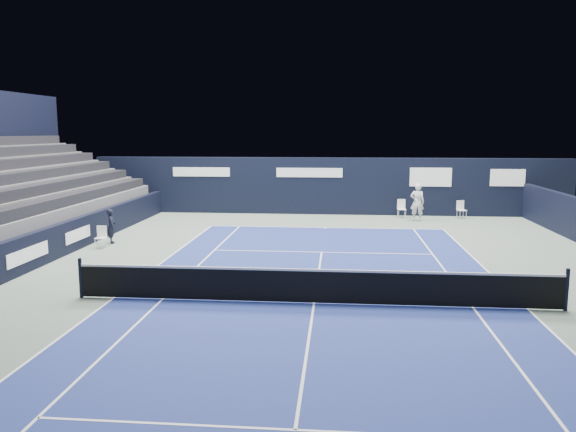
% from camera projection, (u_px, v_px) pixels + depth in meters
% --- Properties ---
extents(ground, '(48.00, 48.00, 0.00)m').
position_uv_depth(ground, '(317.00, 284.00, 16.82)').
color(ground, '#596A5E').
rests_on(ground, ground).
extents(court_surface, '(10.97, 23.77, 0.01)m').
position_uv_depth(court_surface, '(314.00, 304.00, 14.85)').
color(court_surface, navy).
rests_on(court_surface, ground).
extents(folding_chair_back_a, '(0.45, 0.44, 0.97)m').
position_uv_depth(folding_chair_back_a, '(401.00, 207.00, 29.70)').
color(folding_chair_back_a, white).
rests_on(folding_chair_back_a, ground).
extents(folding_chair_back_b, '(0.51, 0.50, 0.94)m').
position_uv_depth(folding_chair_back_b, '(461.00, 208.00, 29.39)').
color(folding_chair_back_b, white).
rests_on(folding_chair_back_b, ground).
extents(line_judge_chair, '(0.40, 0.39, 0.87)m').
position_uv_depth(line_judge_chair, '(101.00, 235.00, 21.93)').
color(line_judge_chair, white).
rests_on(line_judge_chair, ground).
extents(line_judge, '(0.51, 0.61, 1.41)m').
position_uv_depth(line_judge, '(111.00, 226.00, 22.80)').
color(line_judge, black).
rests_on(line_judge, ground).
extents(court_markings, '(11.03, 23.83, 0.00)m').
position_uv_depth(court_markings, '(314.00, 303.00, 14.85)').
color(court_markings, white).
rests_on(court_markings, court_surface).
extents(tennis_net, '(12.90, 0.10, 1.10)m').
position_uv_depth(tennis_net, '(314.00, 285.00, 14.78)').
color(tennis_net, black).
rests_on(tennis_net, ground).
extents(back_sponsor_wall, '(26.00, 0.63, 3.10)m').
position_uv_depth(back_sponsor_wall, '(328.00, 186.00, 30.87)').
color(back_sponsor_wall, black).
rests_on(back_sponsor_wall, ground).
extents(side_barrier_left, '(0.33, 22.00, 1.20)m').
position_uv_depth(side_barrier_left, '(74.00, 235.00, 21.50)').
color(side_barrier_left, black).
rests_on(side_barrier_left, ground).
extents(tennis_player, '(0.77, 0.90, 1.91)m').
position_uv_depth(tennis_player, '(417.00, 202.00, 28.55)').
color(tennis_player, silver).
rests_on(tennis_player, ground).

